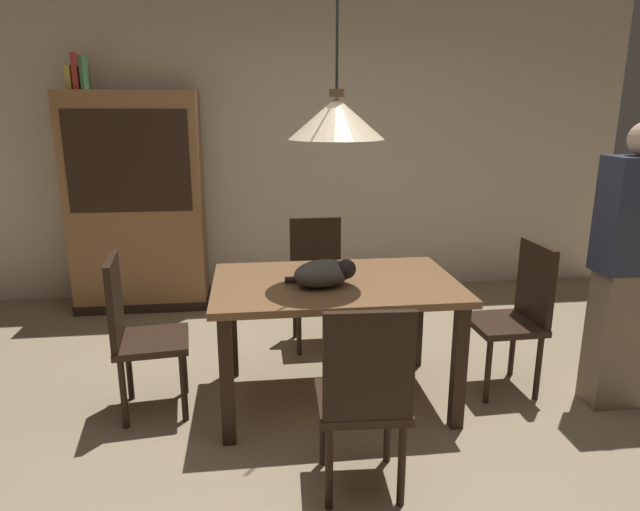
% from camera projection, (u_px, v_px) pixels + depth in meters
% --- Properties ---
extents(ground, '(10.00, 10.00, 0.00)m').
position_uv_depth(ground, '(328.00, 444.00, 2.93)').
color(ground, '#998466').
extents(back_wall, '(6.40, 0.10, 2.90)m').
position_uv_depth(back_wall, '(289.00, 137.00, 5.10)').
color(back_wall, beige).
rests_on(back_wall, ground).
extents(dining_table, '(1.40, 0.90, 0.75)m').
position_uv_depth(dining_table, '(335.00, 297.00, 3.23)').
color(dining_table, brown).
rests_on(dining_table, ground).
extents(chair_far_back, '(0.40, 0.40, 0.93)m').
position_uv_depth(chair_far_back, '(317.00, 276.00, 4.11)').
color(chair_far_back, black).
rests_on(chair_far_back, ground).
extents(chair_near_front, '(0.42, 0.42, 0.93)m').
position_uv_depth(chair_near_front, '(364.00, 393.00, 2.42)').
color(chair_near_front, black).
rests_on(chair_near_front, ground).
extents(chair_left_side, '(0.44, 0.44, 0.93)m').
position_uv_depth(chair_left_side, '(137.00, 329.00, 3.12)').
color(chair_left_side, black).
rests_on(chair_left_side, ground).
extents(chair_right_side, '(0.41, 0.41, 0.93)m').
position_uv_depth(chair_right_side, '(517.00, 311.00, 3.40)').
color(chair_right_side, black).
rests_on(chair_right_side, ground).
extents(cat_sleeping, '(0.41, 0.32, 0.16)m').
position_uv_depth(cat_sleeping, '(325.00, 273.00, 3.09)').
color(cat_sleeping, '#4C4742').
rests_on(cat_sleeping, dining_table).
extents(pendant_lamp, '(0.52, 0.52, 1.30)m').
position_uv_depth(pendant_lamp, '(336.00, 118.00, 2.97)').
color(pendant_lamp, beige).
extents(hutch_bookcase, '(1.12, 0.45, 1.85)m').
position_uv_depth(hutch_bookcase, '(138.00, 207.00, 4.77)').
color(hutch_bookcase, olive).
rests_on(hutch_bookcase, ground).
extents(book_yellow_short, '(0.04, 0.20, 0.18)m').
position_uv_depth(book_yellow_short, '(71.00, 78.00, 4.44)').
color(book_yellow_short, gold).
rests_on(book_yellow_short, hutch_bookcase).
extents(book_red_tall, '(0.04, 0.22, 0.28)m').
position_uv_depth(book_red_tall, '(78.00, 72.00, 4.44)').
color(book_red_tall, '#B73833').
rests_on(book_red_tall, hutch_bookcase).
extents(book_green_slim, '(0.03, 0.20, 0.26)m').
position_uv_depth(book_green_slim, '(85.00, 73.00, 4.45)').
color(book_green_slim, '#427A4C').
rests_on(book_green_slim, hutch_bookcase).
extents(person_standing, '(0.36, 0.22, 1.65)m').
position_uv_depth(person_standing, '(627.00, 270.00, 3.14)').
color(person_standing, '#84705B').
rests_on(person_standing, ground).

